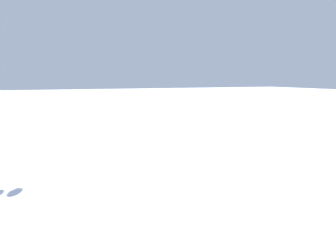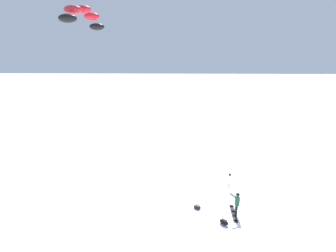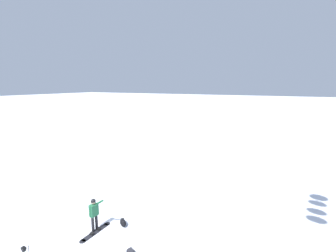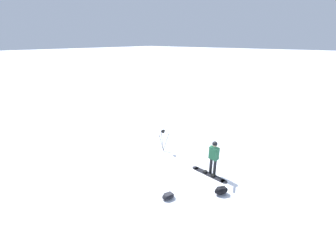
% 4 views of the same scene
% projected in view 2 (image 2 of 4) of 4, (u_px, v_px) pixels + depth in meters
% --- Properties ---
extents(ground_plane, '(300.00, 300.00, 0.00)m').
position_uv_depth(ground_plane, '(236.00, 212.00, 14.98)').
color(ground_plane, white).
extents(snowboarder, '(0.46, 0.70, 1.74)m').
position_uv_depth(snowboarder, '(237.00, 202.00, 14.40)').
color(snowboarder, black).
rests_on(snowboarder, ground_plane).
extents(snowboard, '(1.87, 0.40, 0.10)m').
position_uv_depth(snowboard, '(234.00, 213.00, 14.80)').
color(snowboard, black).
rests_on(snowboard, ground_plane).
extents(traction_kite, '(3.83, 1.56, 1.16)m').
position_uv_depth(traction_kite, '(83.00, 16.00, 12.52)').
color(traction_kite, black).
extents(gear_bag_large, '(0.52, 0.60, 0.23)m').
position_uv_depth(gear_bag_large, '(197.00, 207.00, 15.28)').
color(gear_bag_large, black).
rests_on(gear_bag_large, ground_plane).
extents(camera_tripod, '(0.59, 0.52, 1.27)m').
position_uv_depth(camera_tripod, '(229.00, 178.00, 17.55)').
color(camera_tripod, '#262628').
rests_on(camera_tripod, ground_plane).
extents(gear_bag_small, '(0.57, 0.63, 0.35)m').
position_uv_depth(gear_bag_small, '(224.00, 222.00, 13.78)').
color(gear_bag_small, black).
rests_on(gear_bag_small, ground_plane).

